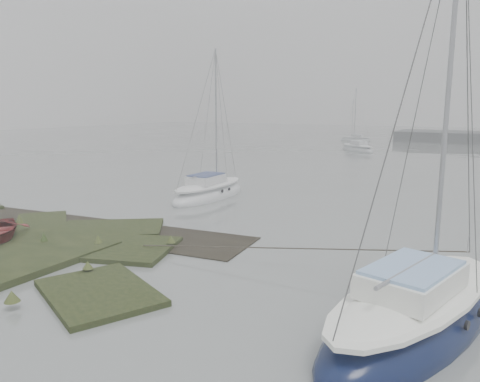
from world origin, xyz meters
name	(u,v)px	position (x,y,z in m)	size (l,w,h in m)	color
ground	(371,166)	(0.00, 30.00, 0.00)	(160.00, 160.00, 0.00)	slate
sailboat_main	(415,317)	(8.12, 1.60, 0.32)	(4.07, 7.58, 10.19)	#0C1434
sailboat_white	(209,193)	(-4.30, 12.13, 0.27)	(2.03, 6.09, 8.58)	silver
sailboat_far_a	(357,149)	(-4.57, 42.30, 0.23)	(5.13, 4.65, 7.38)	#B3BABE
sailboat_far_c	(356,140)	(-8.90, 56.85, 0.19)	(4.32, 1.42, 6.10)	silver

